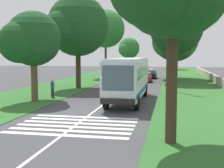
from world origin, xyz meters
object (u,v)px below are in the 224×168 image
object	(u,v)px
trailing_car_1	(151,74)
roadside_tree_right_1	(170,44)
trailing_minibus_0	(133,67)
roadside_tree_left_0	(129,49)
roadside_tree_left_3	(76,27)
utility_pole	(172,49)
roadside_tree_right_2	(175,29)
trailing_car_0	(145,77)
pedestrian	(52,88)
coach_bus	(129,77)
roadside_tree_left_1	(104,30)
roadside_tree_right_0	(174,40)
roadside_tree_left_2	(32,41)

from	to	relation	value
trailing_car_1	roadside_tree_right_1	world-z (taller)	roadside_tree_right_1
trailing_minibus_0	roadside_tree_left_0	world-z (taller)	roadside_tree_left_0
roadside_tree_left_3	utility_pole	world-z (taller)	roadside_tree_left_3
trailing_minibus_0	roadside_tree_right_2	size ratio (longest dim) A/B	0.52
trailing_car_0	roadside_tree_right_1	size ratio (longest dim) A/B	0.45
trailing_car_1	pedestrian	size ratio (longest dim) A/B	2.54
pedestrian	coach_bus	bearing A→B (deg)	-97.91
roadside_tree_left_1	roadside_tree_left_3	distance (m)	17.35
utility_pole	coach_bus	bearing A→B (deg)	156.04
roadside_tree_right_0	roadside_tree_right_1	bearing A→B (deg)	1.27
trailing_car_1	roadside_tree_right_2	world-z (taller)	roadside_tree_right_2
roadside_tree_right_0	utility_pole	world-z (taller)	roadside_tree_right_0
trailing_minibus_0	roadside_tree_left_1	distance (m)	11.49
roadside_tree_left_2	utility_pole	distance (m)	15.20
roadside_tree_left_1	roadside_tree_right_1	world-z (taller)	roadside_tree_left_1
trailing_car_0	roadside_tree_right_0	world-z (taller)	roadside_tree_right_0
trailing_car_1	roadside_tree_left_3	bearing A→B (deg)	155.70
roadside_tree_right_0	roadside_tree_right_1	size ratio (longest dim) A/B	1.08
trailing_car_1	roadside_tree_right_0	bearing A→B (deg)	-94.34
utility_pole	pedestrian	distance (m)	13.71
trailing_minibus_0	pedestrian	distance (m)	33.87
trailing_minibus_0	roadside_tree_left_0	bearing A→B (deg)	9.85
roadside_tree_right_1	trailing_car_1	bearing A→B (deg)	174.64
utility_pole	roadside_tree_left_1	bearing A→B (deg)	32.54
coach_bus	trailing_car_1	world-z (taller)	coach_bus
roadside_tree_right_1	roadside_tree_left_1	bearing A→B (deg)	160.82
roadside_tree_left_1	roadside_tree_right_2	distance (m)	14.07
trailing_minibus_0	coach_bus	bearing A→B (deg)	-173.60
roadside_tree_left_0	utility_pole	bearing A→B (deg)	-166.85
utility_pole	trailing_car_1	bearing A→B (deg)	10.73
trailing_car_1	utility_pole	world-z (taller)	utility_pole
trailing_car_1	trailing_minibus_0	bearing A→B (deg)	26.08
trailing_minibus_0	pedestrian	bearing A→B (deg)	174.14
roadside_tree_left_3	trailing_minibus_0	bearing A→B (deg)	-7.94
trailing_car_1	roadside_tree_left_3	distance (m)	19.95
roadside_tree_left_1	roadside_tree_right_2	bearing A→B (deg)	-122.21
roadside_tree_left_0	roadside_tree_right_1	world-z (taller)	roadside_tree_right_1
trailing_car_0	trailing_car_1	distance (m)	6.78
coach_bus	trailing_minibus_0	bearing A→B (deg)	6.40
roadside_tree_left_0	utility_pole	xyz separation A→B (m)	(-49.56, -11.58, -0.95)
trailing_car_1	roadside_tree_left_0	size ratio (longest dim) A/B	0.50
trailing_car_1	roadside_tree_left_3	size ratio (longest dim) A/B	0.39
trailing_car_1	trailing_minibus_0	world-z (taller)	trailing_minibus_0
roadside_tree_right_0	roadside_tree_right_2	world-z (taller)	roadside_tree_right_2
trailing_car_0	roadside_tree_right_2	world-z (taller)	roadside_tree_right_2
roadside_tree_right_1	utility_pole	bearing A→B (deg)	-179.57
trailing_car_0	pedestrian	world-z (taller)	pedestrian
roadside_tree_right_2	utility_pole	world-z (taller)	roadside_tree_right_2
trailing_car_0	roadside_tree_right_1	distance (m)	39.60
roadside_tree_left_0	utility_pole	distance (m)	50.90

